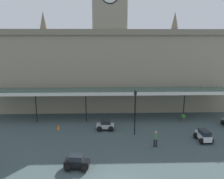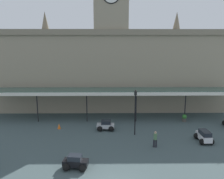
{
  "view_description": "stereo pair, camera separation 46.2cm",
  "coord_description": "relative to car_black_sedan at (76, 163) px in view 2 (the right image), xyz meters",
  "views": [
    {
      "loc": [
        -0.75,
        -15.09,
        10.4
      ],
      "look_at": [
        0.0,
        9.67,
        5.4
      ],
      "focal_mm": 38.63,
      "sensor_mm": 36.0,
      "label": 1
    },
    {
      "loc": [
        -0.29,
        -15.1,
        10.4
      ],
      "look_at": [
        0.0,
        9.67,
        5.4
      ],
      "focal_mm": 38.63,
      "sensor_mm": 36.0,
      "label": 2
    }
  ],
  "objects": [
    {
      "name": "car_silver_sedan",
      "position": [
        2.37,
        8.79,
        0.0
      ],
      "size": [
        2.08,
        1.56,
        1.19
      ],
      "color": "#B2B5BA",
      "rests_on": "ground"
    },
    {
      "name": "victorian_lamppost",
      "position": [
        5.67,
        7.25,
        2.71
      ],
      "size": [
        0.3,
        0.3,
        5.2
      ],
      "color": "black",
      "rests_on": "ground"
    },
    {
      "name": "car_black_sedan",
      "position": [
        0.0,
        0.0,
        0.0
      ],
      "size": [
        2.14,
        1.67,
        1.19
      ],
      "color": "black",
      "rests_on": "ground"
    },
    {
      "name": "pedestrian_near_entrance",
      "position": [
        7.35,
        3.99,
        0.41
      ],
      "size": [
        0.38,
        0.34,
        1.67
      ],
      "color": "black",
      "rests_on": "ground"
    },
    {
      "name": "station_building",
      "position": [
        3.1,
        18.1,
        6.29
      ],
      "size": [
        42.85,
        5.55,
        20.31
      ],
      "color": "gray",
      "rests_on": "ground"
    },
    {
      "name": "traffic_cone",
      "position": [
        -3.26,
        9.27,
        -0.18
      ],
      "size": [
        0.4,
        0.4,
        0.64
      ],
      "primitive_type": "cone",
      "color": "orange",
      "rests_on": "ground"
    },
    {
      "name": "car_white_estate",
      "position": [
        12.74,
        5.26,
        0.06
      ],
      "size": [
        1.59,
        2.28,
        1.27
      ],
      "color": "silver",
      "rests_on": "ground"
    },
    {
      "name": "entrance_canopy",
      "position": [
        3.1,
        13.23,
        3.35
      ],
      "size": [
        32.31,
        3.26,
        4.0
      ],
      "color": "#38564C",
      "rests_on": "ground"
    },
    {
      "name": "planter_near_kerb",
      "position": [
        12.67,
        11.74,
        -0.01
      ],
      "size": [
        0.6,
        0.6,
        0.96
      ],
      "color": "#47423D",
      "rests_on": "ground"
    }
  ]
}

